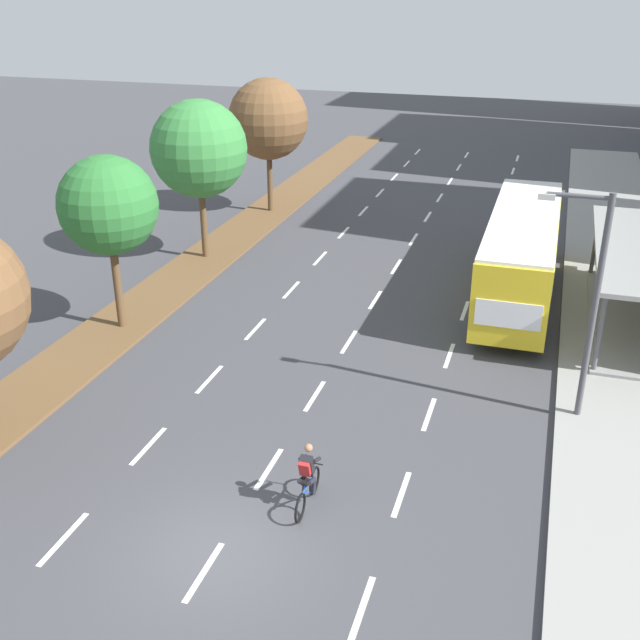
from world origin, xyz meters
TOP-DOWN VIEW (x-y plane):
  - ground_plane at (0.00, 0.00)m, footprint 140.00×140.00m
  - median_strip at (-8.30, 20.00)m, footprint 2.60×52.00m
  - sidewalk_right at (9.25, 20.00)m, footprint 4.50×52.00m
  - lane_divider_left at (-3.50, 18.85)m, footprint 0.14×48.71m
  - lane_divider_center at (0.00, 18.85)m, footprint 0.14×48.71m
  - lane_divider_right at (3.50, 18.85)m, footprint 0.14×48.71m
  - bus at (5.25, 16.86)m, footprint 2.54×11.29m
  - cyclist at (1.43, 2.10)m, footprint 0.46×1.82m
  - median_tree_second at (-8.11, 9.67)m, footprint 3.38×3.38m
  - median_tree_third at (-8.40, 17.32)m, footprint 4.13×4.13m
  - median_tree_fourth at (-8.19, 24.97)m, footprint 4.09×4.09m
  - streetlight at (7.42, 8.22)m, footprint 1.91×0.24m

SIDE VIEW (x-z plane):
  - ground_plane at x=0.00m, z-range 0.00..0.00m
  - lane_divider_left at x=-3.50m, z-range 0.00..0.01m
  - lane_divider_center at x=0.00m, z-range 0.00..0.01m
  - lane_divider_right at x=3.50m, z-range 0.00..0.01m
  - median_strip at x=-8.30m, z-range 0.00..0.12m
  - sidewalk_right at x=9.25m, z-range 0.00..0.15m
  - cyclist at x=1.43m, z-range -0.06..1.65m
  - bus at x=5.25m, z-range 0.38..3.75m
  - streetlight at x=7.42m, z-range 0.64..7.14m
  - median_tree_second at x=-8.11m, z-range 1.48..7.63m
  - median_tree_fourth at x=-8.19m, z-range 1.48..8.32m
  - median_tree_third at x=-8.40m, z-range 1.47..8.34m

